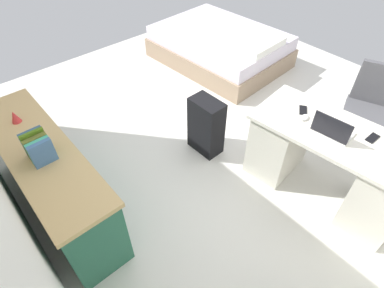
{
  "coord_description": "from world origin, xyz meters",
  "views": [
    {
      "loc": [
        -1.95,
        2.08,
        2.51
      ],
      "look_at": [
        -0.46,
        0.79,
        0.6
      ],
      "focal_mm": 29.33,
      "sensor_mm": 36.0,
      "label": 1
    }
  ],
  "objects_px": {
    "cell_phone_near_laptop": "(373,138)",
    "cell_phone_by_mouse": "(303,110)",
    "credenza": "(52,179)",
    "figurine_small": "(15,117)",
    "office_chair": "(366,115)",
    "computer_mouse": "(305,117)",
    "desk": "(327,162)",
    "bed": "(220,47)",
    "laptop": "(332,130)",
    "suitcase_black": "(206,126)"
  },
  "relations": [
    {
      "from": "credenza",
      "to": "cell_phone_by_mouse",
      "type": "distance_m",
      "value": 2.32
    },
    {
      "from": "cell_phone_near_laptop",
      "to": "cell_phone_by_mouse",
      "type": "relative_size",
      "value": 1.0
    },
    {
      "from": "bed",
      "to": "cell_phone_by_mouse",
      "type": "distance_m",
      "value": 2.36
    },
    {
      "from": "credenza",
      "to": "figurine_small",
      "type": "bearing_deg",
      "value": 0.2
    },
    {
      "from": "office_chair",
      "to": "cell_phone_by_mouse",
      "type": "relative_size",
      "value": 6.91
    },
    {
      "from": "suitcase_black",
      "to": "figurine_small",
      "type": "bearing_deg",
      "value": 62.96
    },
    {
      "from": "computer_mouse",
      "to": "cell_phone_near_laptop",
      "type": "height_order",
      "value": "computer_mouse"
    },
    {
      "from": "credenza",
      "to": "office_chair",
      "type": "bearing_deg",
      "value": -115.55
    },
    {
      "from": "desk",
      "to": "cell_phone_by_mouse",
      "type": "height_order",
      "value": "cell_phone_by_mouse"
    },
    {
      "from": "office_chair",
      "to": "bed",
      "type": "relative_size",
      "value": 0.47
    },
    {
      "from": "office_chair",
      "to": "suitcase_black",
      "type": "relative_size",
      "value": 1.46
    },
    {
      "from": "desk",
      "to": "cell_phone_near_laptop",
      "type": "height_order",
      "value": "cell_phone_near_laptop"
    },
    {
      "from": "laptop",
      "to": "desk",
      "type": "bearing_deg",
      "value": -120.62
    },
    {
      "from": "desk",
      "to": "office_chair",
      "type": "xyz_separation_m",
      "value": [
        0.09,
        -0.89,
        0.03
      ]
    },
    {
      "from": "suitcase_black",
      "to": "cell_phone_by_mouse",
      "type": "xyz_separation_m",
      "value": [
        -0.77,
        -0.46,
        0.43
      ]
    },
    {
      "from": "office_chair",
      "to": "computer_mouse",
      "type": "xyz_separation_m",
      "value": [
        0.21,
        0.96,
        0.34
      ]
    },
    {
      "from": "credenza",
      "to": "cell_phone_by_mouse",
      "type": "xyz_separation_m",
      "value": [
        -1.09,
        -2.01,
        0.37
      ]
    },
    {
      "from": "computer_mouse",
      "to": "figurine_small",
      "type": "bearing_deg",
      "value": 44.01
    },
    {
      "from": "office_chair",
      "to": "computer_mouse",
      "type": "bearing_deg",
      "value": 77.47
    },
    {
      "from": "office_chair",
      "to": "cell_phone_near_laptop",
      "type": "relative_size",
      "value": 6.91
    },
    {
      "from": "desk",
      "to": "computer_mouse",
      "type": "relative_size",
      "value": 15.04
    },
    {
      "from": "bed",
      "to": "suitcase_black",
      "type": "xyz_separation_m",
      "value": [
        -1.28,
        1.5,
        0.08
      ]
    },
    {
      "from": "desk",
      "to": "computer_mouse",
      "type": "height_order",
      "value": "computer_mouse"
    },
    {
      "from": "office_chair",
      "to": "figurine_small",
      "type": "relative_size",
      "value": 8.55
    },
    {
      "from": "desk",
      "to": "bed",
      "type": "height_order",
      "value": "desk"
    },
    {
      "from": "computer_mouse",
      "to": "laptop",
      "type": "bearing_deg",
      "value": 170.98
    },
    {
      "from": "cell_phone_near_laptop",
      "to": "suitcase_black",
      "type": "bearing_deg",
      "value": 24.28
    },
    {
      "from": "cell_phone_by_mouse",
      "to": "computer_mouse",
      "type": "bearing_deg",
      "value": 95.42
    },
    {
      "from": "bed",
      "to": "laptop",
      "type": "height_order",
      "value": "laptop"
    },
    {
      "from": "office_chair",
      "to": "figurine_small",
      "type": "distance_m",
      "value": 3.43
    },
    {
      "from": "suitcase_black",
      "to": "laptop",
      "type": "height_order",
      "value": "laptop"
    },
    {
      "from": "office_chair",
      "to": "credenza",
      "type": "distance_m",
      "value": 3.19
    },
    {
      "from": "cell_phone_near_laptop",
      "to": "cell_phone_by_mouse",
      "type": "bearing_deg",
      "value": 12.27
    },
    {
      "from": "figurine_small",
      "to": "laptop",
      "type": "bearing_deg",
      "value": -134.17
    },
    {
      "from": "laptop",
      "to": "computer_mouse",
      "type": "height_order",
      "value": "laptop"
    },
    {
      "from": "cell_phone_near_laptop",
      "to": "figurine_small",
      "type": "xyz_separation_m",
      "value": [
        2.11,
        2.13,
        0.07
      ]
    },
    {
      "from": "cell_phone_by_mouse",
      "to": "office_chair",
      "type": "bearing_deg",
      "value": -143.18
    },
    {
      "from": "desk",
      "to": "figurine_small",
      "type": "bearing_deg",
      "value": 46.26
    },
    {
      "from": "bed",
      "to": "laptop",
      "type": "bearing_deg",
      "value": 154.66
    },
    {
      "from": "laptop",
      "to": "figurine_small",
      "type": "xyz_separation_m",
      "value": [
        1.86,
        1.91,
        0.03
      ]
    },
    {
      "from": "bed",
      "to": "laptop",
      "type": "relative_size",
      "value": 5.96
    },
    {
      "from": "desk",
      "to": "bed",
      "type": "bearing_deg",
      "value": -23.47
    },
    {
      "from": "bed",
      "to": "suitcase_black",
      "type": "bearing_deg",
      "value": 130.61
    },
    {
      "from": "cell_phone_by_mouse",
      "to": "figurine_small",
      "type": "distance_m",
      "value": 2.53
    },
    {
      "from": "computer_mouse",
      "to": "cell_phone_by_mouse",
      "type": "relative_size",
      "value": 0.74
    },
    {
      "from": "credenza",
      "to": "computer_mouse",
      "type": "xyz_separation_m",
      "value": [
        -1.16,
        -1.92,
        0.38
      ]
    },
    {
      "from": "desk",
      "to": "credenza",
      "type": "xyz_separation_m",
      "value": [
        1.47,
        1.99,
        -0.01
      ]
    },
    {
      "from": "desk",
      "to": "credenza",
      "type": "height_order",
      "value": "credenza"
    },
    {
      "from": "credenza",
      "to": "bed",
      "type": "distance_m",
      "value": 3.2
    },
    {
      "from": "credenza",
      "to": "suitcase_black",
      "type": "distance_m",
      "value": 1.58
    }
  ]
}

